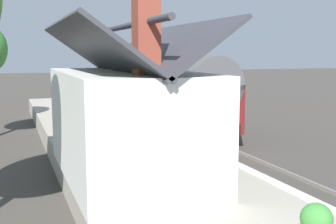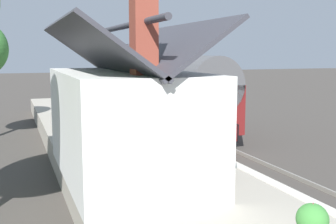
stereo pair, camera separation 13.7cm
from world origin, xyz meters
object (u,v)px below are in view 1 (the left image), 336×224
object	(u,v)px
bench_near_building	(122,119)
train	(176,93)
bench_mid_platform	(114,113)
station_building	(127,119)
station_sign_board	(231,135)
planter_bench_left	(88,101)
lamp_post_platform	(127,66)
planter_bench_right	(140,129)
planter_by_door	(71,99)
planter_corner_building	(118,103)

from	to	relation	value
bench_near_building	train	bearing A→B (deg)	-52.91
train	bench_mid_platform	size ratio (longest dim) A/B	7.34
bench_near_building	station_building	bearing A→B (deg)	166.22
train	station_sign_board	xyz separation A→B (m)	(-11.24, 2.88, -0.08)
station_building	planter_bench_left	distance (m)	16.50
train	station_building	xyz separation A→B (m)	(-10.03, 5.59, 0.35)
station_sign_board	lamp_post_platform	bearing A→B (deg)	-2.16
train	station_building	size ratio (longest dim) A/B	1.46
bench_near_building	planter_bench_left	distance (m)	9.21
bench_near_building	lamp_post_platform	distance (m)	5.15
planter_bench_right	lamp_post_platform	xyz separation A→B (m)	(6.69, -1.33, 2.38)
planter_bench_left	station_building	bearing A→B (deg)	173.48
bench_mid_platform	planter_by_door	bearing A→B (deg)	5.95
planter_corner_building	bench_mid_platform	bearing A→B (deg)	162.91
bench_near_building	planter_bench_right	bearing A→B (deg)	-177.08
train	planter_corner_building	world-z (taller)	train
station_sign_board	planter_bench_right	bearing A→B (deg)	8.02
station_building	bench_mid_platform	bearing A→B (deg)	-11.55
train	planter_bench_left	bearing A→B (deg)	30.59
bench_mid_platform	station_sign_board	xyz separation A→B (m)	(-10.30, -0.86, 0.71)
planter_by_door	planter_bench_right	bearing A→B (deg)	-175.97
planter_bench_left	lamp_post_platform	bearing A→B (deg)	-164.63
lamp_post_platform	station_sign_board	xyz separation A→B (m)	(-12.72, 0.48, -1.58)
bench_mid_platform	bench_near_building	bearing A→B (deg)	176.77
planter_bench_left	planter_by_door	bearing A→B (deg)	30.91
planter_bench_right	lamp_post_platform	world-z (taller)	lamp_post_platform
planter_bench_right	bench_mid_platform	bearing A→B (deg)	0.08
train	planter_by_door	bearing A→B (deg)	30.65
planter_bench_left	planter_corner_building	size ratio (longest dim) A/B	1.07
planter_bench_left	station_sign_board	world-z (taller)	station_sign_board
train	bench_near_building	world-z (taller)	train
planter_by_door	train	bearing A→B (deg)	-149.35
planter_corner_building	planter_by_door	world-z (taller)	planter_corner_building
station_sign_board	planter_by_door	bearing A→B (deg)	5.30
bench_near_building	lamp_post_platform	bearing A→B (deg)	-18.24
station_building	planter_by_door	world-z (taller)	station_building
bench_near_building	planter_corner_building	xyz separation A→B (m)	(5.73, -1.27, 0.04)
bench_near_building	bench_mid_platform	bearing A→B (deg)	-3.23
bench_mid_platform	planter_corner_building	world-z (taller)	planter_corner_building
bench_mid_platform	lamp_post_platform	size ratio (longest dim) A/B	0.35
train	planter_bench_left	world-z (taller)	train
planter_corner_building	planter_by_door	size ratio (longest dim) A/B	1.65
train	planter_bench_left	size ratio (longest dim) A/B	10.17
planter_bench_right	planter_by_door	xyz separation A→B (m)	(13.06, 0.92, -0.10)
planter_corner_building	planter_by_door	bearing A→B (deg)	22.41
station_building	lamp_post_platform	bearing A→B (deg)	-15.50
station_building	station_sign_board	size ratio (longest dim) A/B	4.48
train	planter_bench_right	distance (m)	6.47
planter_bench_left	planter_by_door	xyz separation A→B (m)	(1.54, 0.92, -0.00)
station_building	planter_bench_right	distance (m)	5.31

